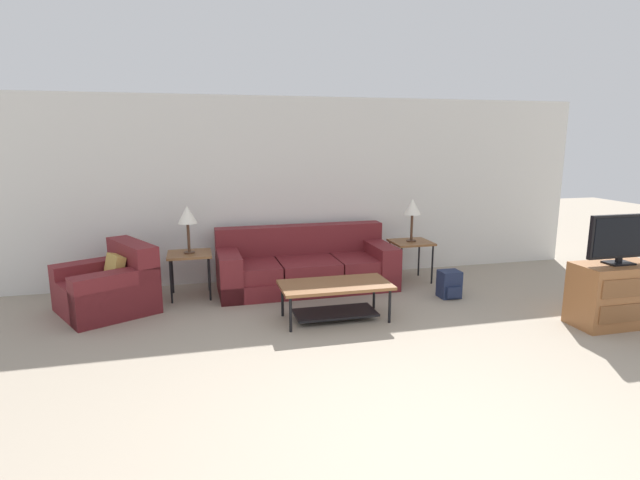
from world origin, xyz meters
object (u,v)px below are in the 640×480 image
Objects in this scene: backpack at (449,284)px; side_table_left at (190,257)px; couch at (306,267)px; table_lamp_right at (412,208)px; armchair at (110,288)px; table_lamp_left at (187,216)px; coffee_table at (335,293)px; tv_console at (615,295)px; side_table_right at (411,245)px; television at (622,238)px.

side_table_left is at bearing 165.43° from backpack.
table_lamp_right is at bearing -1.80° from couch.
side_table_left is at bearing 19.37° from armchair.
backpack is (3.24, -0.84, -0.89)m from table_lamp_left.
table_lamp_right is at bearing 101.50° from backpack.
backpack is at bearing -27.55° from couch.
table_lamp_left reaches higher than coffee_table.
backpack is (-1.27, 1.32, -0.18)m from tv_console.
couch is at bearing 178.20° from side_table_right.
coffee_table is 2.13× the size of side_table_right.
armchair is 2.25× the size of side_table_left.
table_lamp_right is 1.73× the size of backpack.
armchair is at bearing 161.37° from television.
coffee_table is 2.13× the size of side_table_left.
television reaches higher than table_lamp_left.
armchair is 1.01m from side_table_left.
table_lamp_left and table_lamp_right have the same top height.
coffee_table is at bearing -20.30° from armchair.
armchair is at bearing -171.34° from couch.
couch is 4.12× the size of side_table_right.
table_lamp_left is at bearing 141.60° from coffee_table.
armchair reaches higher than backpack.
table_lamp_left is 1.73× the size of backpack.
armchair reaches higher than side_table_right.
side_table_left is 5.03m from television.
table_lamp_right is at bearing 4.67° from armchair.
couch is 1.72m from table_lamp_left.
table_lamp_right is at bearing 123.69° from tv_console.
coffee_table is at bearing -139.68° from side_table_right.
side_table_right is 1.65× the size of backpack.
table_lamp_left reaches higher than armchair.
couch is 1.93m from backpack.
armchair is 2.15× the size of table_lamp_left.
table_lamp_left is at bearing 154.40° from tv_console.
coffee_table is 2.04× the size of table_lamp_right.
table_lamp_left is 5.06m from tv_console.
tv_console is 1.84m from backpack.
side_table_left is at bearing 141.60° from coffee_table.
coffee_table is (2.52, -0.93, 0.03)m from armchair.
table_lamp_right reaches higher than side_table_left.
tv_console is (4.51, -2.16, -0.18)m from side_table_left.
television reaches higher than side_table_left.
table_lamp_left reaches higher than backpack.
side_table_right is (4.00, 0.33, 0.24)m from armchair.
television is at bearing -56.30° from table_lamp_right.
coffee_table is at bearing 162.84° from television.
side_table_right is at bearing 0.00° from table_lamp_left.
side_table_right is at bearing 180.00° from table_lamp_right.
armchair is 4.09m from table_lamp_right.
coffee_table is at bearing -38.40° from side_table_left.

